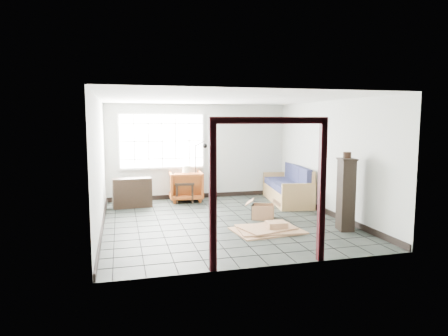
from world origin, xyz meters
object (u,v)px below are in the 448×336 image
object	(u,v)px
armchair	(186,184)
side_table	(184,186)
tall_shelf	(346,194)
futon_sofa	(289,189)

from	to	relation	value
armchair	side_table	world-z (taller)	armchair
side_table	tall_shelf	xyz separation A→B (m)	(2.64, -3.46, 0.27)
armchair	tall_shelf	world-z (taller)	tall_shelf
side_table	futon_sofa	bearing A→B (deg)	-13.24
futon_sofa	side_table	distance (m)	2.78
futon_sofa	armchair	bearing A→B (deg)	170.51
tall_shelf	armchair	bearing A→B (deg)	135.93
futon_sofa	armchair	size ratio (longest dim) A/B	2.59
futon_sofa	tall_shelf	xyz separation A→B (m)	(-0.07, -2.83, 0.37)
futon_sofa	side_table	world-z (taller)	futon_sofa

